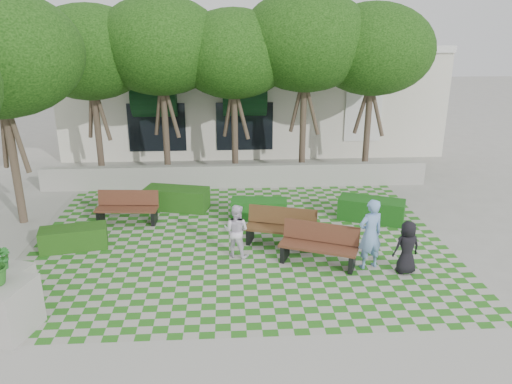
{
  "coord_description": "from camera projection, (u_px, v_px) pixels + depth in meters",
  "views": [
    {
      "loc": [
        -0.35,
        -12.48,
        6.25
      ],
      "look_at": [
        0.5,
        1.5,
        1.4
      ],
      "focal_mm": 35.0,
      "sensor_mm": 36.0,
      "label": 1
    }
  ],
  "objects": [
    {
      "name": "planter_back",
      "position": [
        8.0,
        284.0,
        11.45
      ],
      "size": [
        1.12,
        1.12,
        1.48
      ],
      "rotation": [
        0.0,
        0.0,
        -0.31
      ],
      "color": "#9E9B93",
      "rests_on": "ground"
    },
    {
      "name": "hedge_midright",
      "position": [
        259.0,
        209.0,
        16.49
      ],
      "size": [
        1.89,
        0.91,
        0.64
      ],
      "primitive_type": "cube",
      "rotation": [
        0.0,
        0.0,
        -0.1
      ],
      "color": "#155116",
      "rests_on": "ground"
    },
    {
      "name": "person_blue",
      "position": [
        370.0,
        234.0,
        12.99
      ],
      "size": [
        0.81,
        0.65,
        1.92
      ],
      "primitive_type": "imported",
      "rotation": [
        0.0,
        0.0,
        3.45
      ],
      "color": "#749BD3",
      "rests_on": "ground"
    },
    {
      "name": "bench_west",
      "position": [
        127.0,
        208.0,
        16.09
      ],
      "size": [
        2.01,
        0.81,
        1.03
      ],
      "rotation": [
        0.0,
        0.0,
        -0.08
      ],
      "color": "#522B1C",
      "rests_on": "ground"
    },
    {
      "name": "tree_row",
      "position": [
        182.0,
        52.0,
        17.65
      ],
      "size": [
        17.7,
        13.4,
        7.41
      ],
      "color": "#47382B",
      "rests_on": "ground"
    },
    {
      "name": "planter_front",
      "position": [
        1.0,
        297.0,
        10.28
      ],
      "size": [
        1.39,
        1.39,
        2.04
      ],
      "rotation": [
        0.0,
        0.0,
        -0.25
      ],
      "color": "#9E9B93",
      "rests_on": "ground"
    },
    {
      "name": "hedge_west",
      "position": [
        74.0,
        238.0,
        14.3
      ],
      "size": [
        1.95,
        1.1,
        0.64
      ],
      "primitive_type": "cube",
      "rotation": [
        0.0,
        0.0,
        0.21
      ],
      "color": "#1D4713",
      "rests_on": "ground"
    },
    {
      "name": "ground",
      "position": [
        241.0,
        258.0,
        13.83
      ],
      "size": [
        90.0,
        90.0,
        0.0
      ],
      "primitive_type": "plane",
      "color": "gray",
      "rests_on": "ground"
    },
    {
      "name": "building",
      "position": [
        250.0,
        94.0,
        26.34
      ],
      "size": [
        18.0,
        8.92,
        5.15
      ],
      "color": "beige",
      "rests_on": "ground"
    },
    {
      "name": "bench_mid",
      "position": [
        281.0,
        228.0,
        14.52
      ],
      "size": [
        2.15,
        1.25,
        1.07
      ],
      "rotation": [
        0.0,
        0.0,
        -0.3
      ],
      "color": "#50341B",
      "rests_on": "ground"
    },
    {
      "name": "sidewalk_south",
      "position": [
        249.0,
        370.0,
        9.4
      ],
      "size": [
        16.0,
        2.0,
        0.01
      ],
      "primitive_type": "cube",
      "color": "#9E9B93",
      "rests_on": "ground"
    },
    {
      "name": "lawn",
      "position": [
        240.0,
        242.0,
        14.77
      ],
      "size": [
        12.0,
        12.0,
        0.0
      ],
      "primitive_type": "plane",
      "color": "#2B721E",
      "rests_on": "ground"
    },
    {
      "name": "hedge_east",
      "position": [
        371.0,
        210.0,
        16.3
      ],
      "size": [
        2.25,
        1.59,
        0.73
      ],
      "primitive_type": "cube",
      "rotation": [
        0.0,
        0.0,
        -0.41
      ],
      "color": "#134712",
      "rests_on": "ground"
    },
    {
      "name": "hedge_midleft",
      "position": [
        177.0,
        199.0,
        17.27
      ],
      "size": [
        2.32,
        1.38,
        0.76
      ],
      "primitive_type": "cube",
      "rotation": [
        0.0,
        0.0,
        -0.25
      ],
      "color": "#1C4913",
      "rests_on": "ground"
    },
    {
      "name": "person_white",
      "position": [
        236.0,
        231.0,
        13.71
      ],
      "size": [
        0.9,
        0.82,
        1.51
      ],
      "primitive_type": "imported",
      "rotation": [
        0.0,
        0.0,
        2.73
      ],
      "color": "white",
      "rests_on": "ground"
    },
    {
      "name": "retaining_wall",
      "position": [
        236.0,
        176.0,
        19.53
      ],
      "size": [
        15.0,
        0.36,
        0.9
      ],
      "primitive_type": "cube",
      "color": "#9E9B93",
      "rests_on": "ground"
    },
    {
      "name": "bench_east",
      "position": [
        319.0,
        246.0,
        13.35
      ],
      "size": [
        2.17,
        1.44,
        1.09
      ],
      "rotation": [
        0.0,
        0.0,
        -0.4
      ],
      "color": "#502B1B",
      "rests_on": "ground"
    },
    {
      "name": "person_dark",
      "position": [
        407.0,
        247.0,
        12.8
      ],
      "size": [
        0.76,
        0.56,
        1.43
      ],
      "primitive_type": "imported",
      "rotation": [
        0.0,
        0.0,
        3.31
      ],
      "color": "black",
      "rests_on": "ground"
    }
  ]
}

